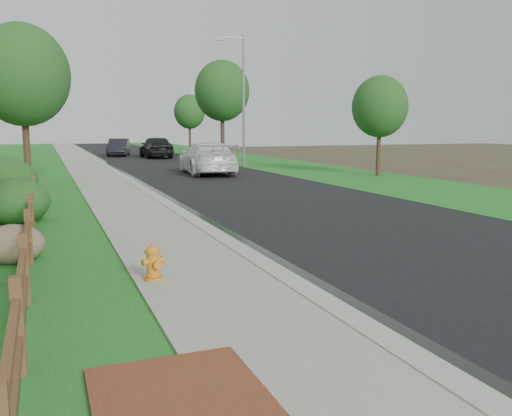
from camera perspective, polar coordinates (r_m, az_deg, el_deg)
name	(u,v)px	position (r m, az deg, el deg)	size (l,w,h in m)	color
ground	(346,344)	(6.79, 9.47, -13.94)	(120.00, 120.00, 0.00)	#3C3120
road	(157,161)	(41.20, -10.39, 4.87)	(8.00, 90.00, 0.02)	black
curb	(99,162)	(40.61, -16.24, 4.69)	(0.40, 90.00, 0.12)	gray
wet_gutter	(104,162)	(40.64, -15.74, 4.66)	(0.50, 90.00, 0.00)	black
sidewalk	(80,162)	(40.51, -18.07, 4.59)	(2.20, 90.00, 0.10)	gray
grass_strip	(51,163)	(40.45, -20.76, 4.42)	(1.60, 90.00, 0.06)	#1A5B20
verge_far	(244,159)	(43.05, -1.31, 5.18)	(6.00, 90.00, 0.04)	#1A5B20
brick_patch	(188,416)	(5.16, -7.14, -20.93)	(1.60, 2.40, 0.11)	brown
ranch_fence	(30,224)	(11.93, -22.70, -1.59)	(0.12, 16.92, 1.10)	#452C17
fire_hydrant	(153,263)	(9.02, -10.79, -5.69)	(0.41, 0.33, 0.63)	orange
white_suv	(207,158)	(29.65, -5.22, 5.26)	(2.41, 5.93, 1.72)	white
dark_car_mid	(156,147)	(45.67, -10.48, 6.36)	(2.11, 5.24, 1.78)	black
dark_car_far	(119,147)	(48.99, -14.25, 6.21)	(1.59, 4.56, 1.50)	black
streetlight	(241,93)	(34.83, -1.57, 11.98)	(1.88, 0.54, 8.20)	gray
boulder	(13,245)	(11.19, -24.25, -3.53)	(1.16, 0.87, 0.77)	brown
shrub_c	(16,202)	(15.63, -23.95, 0.62)	(1.72, 1.72, 1.25)	#1A4418
tree_near_left	(22,75)	(24.89, -23.39, 12.70)	(3.83, 3.83, 6.79)	#362316
tree_near_right	(380,107)	(29.02, 12.92, 10.35)	(2.87, 2.87, 5.17)	#362316
tree_mid_right	(222,91)	(41.92, -3.58, 12.19)	(4.15, 4.15, 7.53)	#362316
tree_far_right	(189,112)	(55.52, -7.02, 10.02)	(3.12, 3.12, 5.75)	#362316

